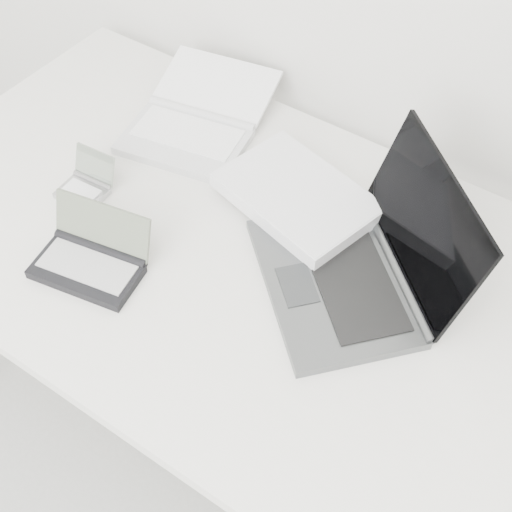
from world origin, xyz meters
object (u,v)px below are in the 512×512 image
Objects in this scene: desk at (282,286)px; palmtop_charcoal at (91,259)px; laptop_large at (331,233)px; netbook_open_white at (194,124)px.

palmtop_charcoal is (-0.29, -0.19, 0.07)m from desk.
laptop_large reaches higher than netbook_open_white.
netbook_open_white is 0.41m from palmtop_charcoal.
desk is 2.83× the size of laptop_large.
netbook_open_white is at bearing 149.45° from desk.
palmtop_charcoal is (0.08, -0.40, 0.00)m from netbook_open_white.
desk is 4.33× the size of netbook_open_white.
desk is at bearing -69.98° from laptop_large.
netbook_open_white is 1.74× the size of palmtop_charcoal.
netbook_open_white is (-0.40, 0.12, -0.02)m from laptop_large.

